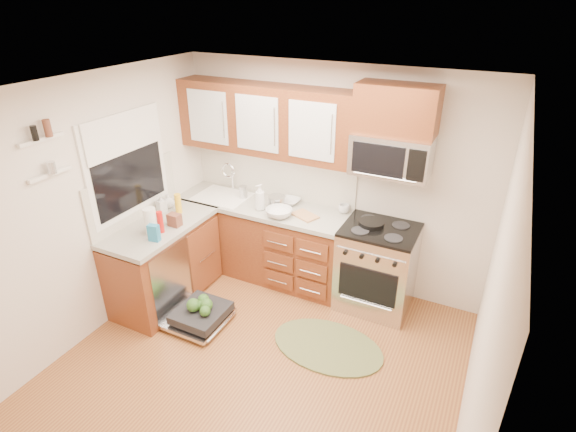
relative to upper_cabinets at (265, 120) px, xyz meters
The scene contains 38 objects.
floor 2.55m from the upper_cabinets, 65.28° to the right, with size 3.50×3.50×0.00m, color brown.
ceiling 1.84m from the upper_cabinets, 65.28° to the right, with size 3.50×3.50×0.00m, color white.
wall_back 0.97m from the upper_cabinets, 13.57° to the left, with size 3.50×0.04×2.50m, color beige.
wall_front 3.46m from the upper_cabinets, 77.70° to the right, with size 3.50×0.04×2.50m, color beige.
wall_left 1.98m from the upper_cabinets, 123.06° to the right, with size 0.04×3.50×2.50m, color beige.
wall_right 3.00m from the upper_cabinets, 32.47° to the right, with size 0.04×3.50×2.50m, color beige.
base_cabinet_back 1.46m from the upper_cabinets, 90.00° to the right, with size 2.05×0.60×0.85m, color #5F2215.
base_cabinet_left 1.93m from the upper_cabinets, 124.62° to the right, with size 0.60×1.25×0.85m, color #5F2215.
countertop_back 0.98m from the upper_cabinets, 90.00° to the right, with size 2.07×0.64×0.05m, color #9D9A8F.
countertop_left 1.60m from the upper_cabinets, 124.25° to the right, with size 0.64×1.27×0.05m, color #9D9A8F.
backsplash_back 0.68m from the upper_cabinets, 90.00° to the left, with size 2.05×0.02×0.57m, color beige.
backsplash_left 1.60m from the upper_cabinets, 133.89° to the right, with size 0.02×1.25×0.57m, color beige.
upper_cabinets is the anchor object (origin of this frame).
cabinet_over_mw 1.43m from the upper_cabinets, ahead, with size 0.76×0.35×0.47m, color #5F2215.
range 1.99m from the upper_cabinets, ahead, with size 0.76×0.64×0.95m, color silver, non-canonical shape.
microwave 1.42m from the upper_cabinets, ahead, with size 0.76×0.38×0.40m, color silver, non-canonical shape.
sink 1.21m from the upper_cabinets, 163.55° to the right, with size 0.62×0.50×0.26m, color white, non-canonical shape.
dishwasher 2.19m from the upper_cabinets, 96.04° to the right, with size 0.70×0.60×0.20m, color silver, non-canonical shape.
window 1.51m from the upper_cabinets, 133.21° to the right, with size 0.03×1.05×1.05m, color white, non-canonical shape.
window_blind 1.46m from the upper_cabinets, 132.50° to the right, with size 0.02×0.96×0.40m, color white.
shelf_upper 2.17m from the upper_cabinets, 117.33° to the right, with size 0.04×0.40×0.03m, color white.
shelf_lower 2.17m from the upper_cabinets, 117.33° to the right, with size 0.04×0.40×0.03m, color white.
rug 2.44m from the upper_cabinets, 39.91° to the right, with size 1.11×0.72×0.02m, color olive, non-canonical shape.
skillet 1.59m from the upper_cabinets, ahead, with size 0.27×0.27×0.05m, color black.
stock_pot 0.91m from the upper_cabinets, 28.45° to the right, with size 0.20×0.20×0.12m, color silver.
cutting_board 1.12m from the upper_cabinets, 18.67° to the right, with size 0.28×0.18×0.02m, color tan.
canister 0.92m from the upper_cabinets, 164.74° to the right, with size 0.09×0.09×0.15m, color silver.
paper_towel_roll 1.61m from the upper_cabinets, 117.83° to the right, with size 0.13×0.13×0.28m, color white.
mustard_bottle 1.32m from the upper_cabinets, 134.06° to the right, with size 0.07×0.07×0.22m, color yellow.
red_bottle 1.55m from the upper_cabinets, 116.55° to the right, with size 0.06×0.06×0.23m, color red.
wooden_box 1.44m from the upper_cabinets, 118.99° to the right, with size 0.13×0.09×0.13m, color brown.
blue_carton 1.67m from the upper_cabinets, 111.49° to the right, with size 0.11×0.06×0.17m, color teal.
bowl_a 0.97m from the upper_cabinets, ahead, with size 0.23×0.23×0.06m, color #999999.
bowl_b 1.02m from the upper_cabinets, 44.91° to the right, with size 0.29×0.29×0.09m, color #999999.
cup 1.29m from the upper_cabinets, ahead, with size 0.13×0.13×0.10m, color #999999.
soap_bottle_a 0.84m from the upper_cabinets, 77.77° to the right, with size 0.12×0.12×0.30m, color #999999.
soap_bottle_b 1.47m from the upper_cabinets, 138.54° to the right, with size 0.09×0.09×0.20m, color #999999.
soap_bottle_c 1.42m from the upper_cabinets, 142.81° to the right, with size 0.13×0.13×0.17m, color #999999.
Camera 1 is at (1.62, -2.61, 3.12)m, focal length 28.00 mm.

